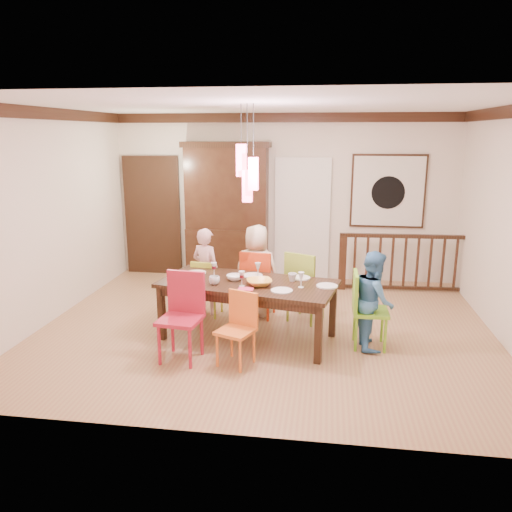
# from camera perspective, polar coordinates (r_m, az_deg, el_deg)

# --- Properties ---
(floor) EXTENTS (6.00, 6.00, 0.00)m
(floor) POSITION_cam_1_polar(r_m,az_deg,el_deg) (6.84, 1.05, -8.16)
(floor) COLOR #A67350
(floor) RESTS_ON ground
(ceiling) EXTENTS (6.00, 6.00, 0.00)m
(ceiling) POSITION_cam_1_polar(r_m,az_deg,el_deg) (6.35, 1.17, 16.89)
(ceiling) COLOR white
(ceiling) RESTS_ON wall_back
(wall_back) EXTENTS (6.00, 0.00, 6.00)m
(wall_back) POSITION_cam_1_polar(r_m,az_deg,el_deg) (8.90, 3.10, 6.65)
(wall_back) COLOR beige
(wall_back) RESTS_ON floor
(wall_left) EXTENTS (0.00, 5.00, 5.00)m
(wall_left) POSITION_cam_1_polar(r_m,az_deg,el_deg) (7.42, -22.61, 4.16)
(wall_left) COLOR beige
(wall_left) RESTS_ON floor
(wall_right) EXTENTS (0.00, 5.00, 5.00)m
(wall_right) POSITION_cam_1_polar(r_m,az_deg,el_deg) (6.77, 27.24, 2.83)
(wall_right) COLOR beige
(wall_right) RESTS_ON floor
(crown_molding) EXTENTS (6.00, 5.00, 0.16)m
(crown_molding) POSITION_cam_1_polar(r_m,az_deg,el_deg) (6.34, 1.17, 16.16)
(crown_molding) COLOR black
(crown_molding) RESTS_ON wall_back
(panel_door) EXTENTS (1.04, 0.07, 2.24)m
(panel_door) POSITION_cam_1_polar(r_m,az_deg,el_deg) (9.42, -11.69, 4.34)
(panel_door) COLOR black
(panel_door) RESTS_ON wall_back
(white_doorway) EXTENTS (0.97, 0.05, 2.22)m
(white_doorway) POSITION_cam_1_polar(r_m,az_deg,el_deg) (8.90, 5.30, 4.01)
(white_doorway) COLOR silver
(white_doorway) RESTS_ON wall_back
(painting) EXTENTS (1.25, 0.06, 1.25)m
(painting) POSITION_cam_1_polar(r_m,az_deg,el_deg) (8.87, 14.85, 7.16)
(painting) COLOR black
(painting) RESTS_ON wall_back
(pendant_cluster) EXTENTS (0.27, 0.21, 1.14)m
(pendant_cluster) POSITION_cam_1_polar(r_m,az_deg,el_deg) (6.02, -0.99, 9.49)
(pendant_cluster) COLOR #FE4C6D
(pendant_cluster) RESTS_ON ceiling
(dining_table) EXTENTS (2.34, 1.41, 0.75)m
(dining_table) POSITION_cam_1_polar(r_m,az_deg,el_deg) (6.29, -0.94, -3.68)
(dining_table) COLOR black
(dining_table) RESTS_ON floor
(chair_far_left) EXTENTS (0.41, 0.41, 0.82)m
(chair_far_left) POSITION_cam_1_polar(r_m,az_deg,el_deg) (7.19, -5.51, -3.13)
(chair_far_left) COLOR #B5C931
(chair_far_left) RESTS_ON floor
(chair_far_mid) EXTENTS (0.50, 0.50, 0.98)m
(chair_far_mid) POSITION_cam_1_polar(r_m,az_deg,el_deg) (7.09, 0.36, -2.56)
(chair_far_mid) COLOR red
(chair_far_mid) RESTS_ON floor
(chair_far_right) EXTENTS (0.60, 0.60, 1.00)m
(chair_far_right) POSITION_cam_1_polar(r_m,az_deg,el_deg) (6.96, 5.74, -2.85)
(chair_far_right) COLOR olive
(chair_far_right) RESTS_ON floor
(chair_near_left) EXTENTS (0.51, 0.51, 1.02)m
(chair_near_left) POSITION_cam_1_polar(r_m,az_deg,el_deg) (5.78, -8.70, -6.39)
(chair_near_left) COLOR #AC1B32
(chair_near_left) RESTS_ON floor
(chair_near_mid) EXTENTS (0.49, 0.49, 0.83)m
(chair_near_mid) POSITION_cam_1_polar(r_m,az_deg,el_deg) (5.64, -2.36, -7.91)
(chair_near_mid) COLOR orange
(chair_near_mid) RESTS_ON floor
(chair_end_right) EXTENTS (0.43, 0.43, 0.94)m
(chair_end_right) POSITION_cam_1_polar(r_m,az_deg,el_deg) (6.23, 12.98, -5.49)
(chair_end_right) COLOR #79CA27
(chair_end_right) RESTS_ON floor
(china_hutch) EXTENTS (1.54, 0.46, 2.42)m
(china_hutch) POSITION_cam_1_polar(r_m,az_deg,el_deg) (8.87, -3.33, 5.10)
(china_hutch) COLOR black
(china_hutch) RESTS_ON floor
(balustrade) EXTENTS (2.16, 0.18, 0.96)m
(balustrade) POSITION_cam_1_polar(r_m,az_deg,el_deg) (8.60, 16.63, -0.62)
(balustrade) COLOR black
(balustrade) RESTS_ON floor
(person_far_left) EXTENTS (0.54, 0.47, 1.26)m
(person_far_left) POSITION_cam_1_polar(r_m,az_deg,el_deg) (7.23, -5.72, -1.73)
(person_far_left) COLOR #FABEC8
(person_far_left) RESTS_ON floor
(person_far_mid) EXTENTS (0.70, 0.51, 1.33)m
(person_far_mid) POSITION_cam_1_polar(r_m,az_deg,el_deg) (7.08, 0.06, -1.71)
(person_far_mid) COLOR beige
(person_far_mid) RESTS_ON floor
(person_end_right) EXTENTS (0.51, 0.63, 1.21)m
(person_end_right) POSITION_cam_1_polar(r_m,az_deg,el_deg) (6.22, 13.29, -4.91)
(person_end_right) COLOR #4586C2
(person_end_right) RESTS_ON floor
(serving_bowl) EXTENTS (0.39, 0.39, 0.08)m
(serving_bowl) POSITION_cam_1_polar(r_m,az_deg,el_deg) (6.12, 0.38, -3.03)
(serving_bowl) COLOR gold
(serving_bowl) RESTS_ON dining_table
(small_bowl) EXTENTS (0.28, 0.28, 0.07)m
(small_bowl) POSITION_cam_1_polar(r_m,az_deg,el_deg) (6.34, -2.43, -2.48)
(small_bowl) COLOR white
(small_bowl) RESTS_ON dining_table
(cup_left) EXTENTS (0.16, 0.16, 0.11)m
(cup_left) POSITION_cam_1_polar(r_m,az_deg,el_deg) (6.17, -4.78, -2.79)
(cup_left) COLOR silver
(cup_left) RESTS_ON dining_table
(cup_right) EXTENTS (0.14, 0.14, 0.10)m
(cup_right) POSITION_cam_1_polar(r_m,az_deg,el_deg) (6.30, 4.18, -2.44)
(cup_right) COLOR silver
(cup_right) RESTS_ON dining_table
(plate_far_left) EXTENTS (0.26, 0.26, 0.01)m
(plate_far_left) POSITION_cam_1_polar(r_m,az_deg,el_deg) (6.69, -6.85, -1.91)
(plate_far_left) COLOR white
(plate_far_left) RESTS_ON dining_table
(plate_far_mid) EXTENTS (0.26, 0.26, 0.01)m
(plate_far_mid) POSITION_cam_1_polar(r_m,az_deg,el_deg) (6.52, -0.38, -2.24)
(plate_far_mid) COLOR white
(plate_far_mid) RESTS_ON dining_table
(plate_far_right) EXTENTS (0.26, 0.26, 0.01)m
(plate_far_right) POSITION_cam_1_polar(r_m,az_deg,el_deg) (6.44, 5.07, -2.48)
(plate_far_right) COLOR white
(plate_far_right) RESTS_ON dining_table
(plate_near_left) EXTENTS (0.26, 0.26, 0.01)m
(plate_near_left) POSITION_cam_1_polar(r_m,az_deg,el_deg) (6.10, -7.24, -3.50)
(plate_near_left) COLOR white
(plate_near_left) RESTS_ON dining_table
(plate_near_mid) EXTENTS (0.26, 0.26, 0.01)m
(plate_near_mid) POSITION_cam_1_polar(r_m,az_deg,el_deg) (5.91, 2.96, -3.96)
(plate_near_mid) COLOR white
(plate_near_mid) RESTS_ON dining_table
(plate_end_right) EXTENTS (0.26, 0.26, 0.01)m
(plate_end_right) POSITION_cam_1_polar(r_m,az_deg,el_deg) (6.14, 8.13, -3.41)
(plate_end_right) COLOR white
(plate_end_right) RESTS_ON dining_table
(wine_glass_a) EXTENTS (0.08, 0.08, 0.19)m
(wine_glass_a) POSITION_cam_1_polar(r_m,az_deg,el_deg) (6.48, -4.82, -1.58)
(wine_glass_a) COLOR #590C19
(wine_glass_a) RESTS_ON dining_table
(wine_glass_b) EXTENTS (0.08, 0.08, 0.19)m
(wine_glass_b) POSITION_cam_1_polar(r_m,az_deg,el_deg) (6.45, 0.22, -1.60)
(wine_glass_b) COLOR silver
(wine_glass_b) RESTS_ON dining_table
(wine_glass_c) EXTENTS (0.08, 0.08, 0.19)m
(wine_glass_c) POSITION_cam_1_polar(r_m,az_deg,el_deg) (6.07, -1.64, -2.62)
(wine_glass_c) COLOR #590C19
(wine_glass_c) RESTS_ON dining_table
(wine_glass_d) EXTENTS (0.08, 0.08, 0.19)m
(wine_glass_d) POSITION_cam_1_polar(r_m,az_deg,el_deg) (6.04, 5.19, -2.73)
(wine_glass_d) COLOR silver
(wine_glass_d) RESTS_ON dining_table
(napkin) EXTENTS (0.18, 0.14, 0.01)m
(napkin) POSITION_cam_1_polar(r_m,az_deg,el_deg) (5.95, -1.18, -3.82)
(napkin) COLOR #D83359
(napkin) RESTS_ON dining_table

